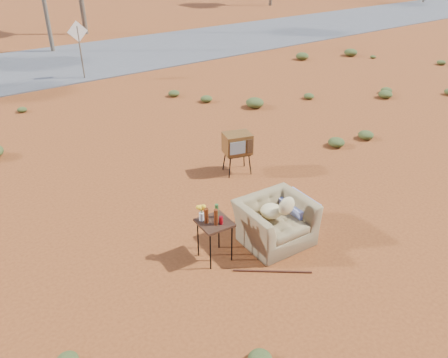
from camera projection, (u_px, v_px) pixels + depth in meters
ground at (247, 240)px, 7.98m from camera, size 140.00×140.00×0.00m
highway at (25, 68)px, 18.54m from camera, size 140.00×7.00×0.04m
armchair at (279, 215)px, 7.81m from camera, size 1.50×0.93×1.08m
tv_unit at (237, 144)px, 9.97m from camera, size 0.72×0.65×0.98m
side_table at (212, 220)px, 7.18m from camera, size 0.56×0.56×1.05m
rusty_bar at (272, 271)px, 7.21m from camera, size 1.04×0.84×0.03m
road_sign at (79, 40)px, 16.50m from camera, size 0.78×0.06×2.19m
scrub_patch at (107, 159)px, 10.59m from camera, size 17.49×8.07×0.33m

